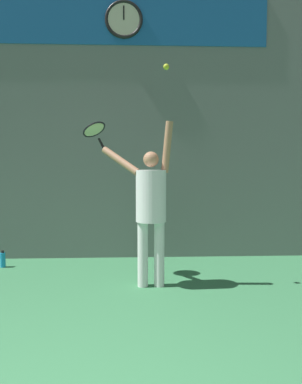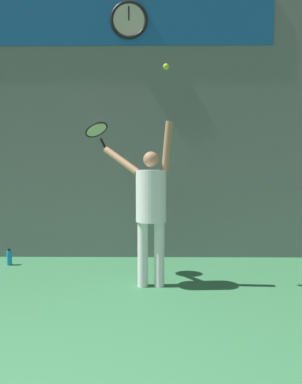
{
  "view_description": "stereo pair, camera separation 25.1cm",
  "coord_description": "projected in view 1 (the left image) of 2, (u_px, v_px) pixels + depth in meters",
  "views": [
    {
      "loc": [
        0.56,
        -1.41,
        1.52
      ],
      "look_at": [
        0.76,
        3.19,
        1.19
      ],
      "focal_mm": 35.0,
      "sensor_mm": 36.0,
      "label": 1
    },
    {
      "loc": [
        0.81,
        -1.42,
        1.52
      ],
      "look_at": [
        0.76,
        3.19,
        1.19
      ],
      "focal_mm": 35.0,
      "sensor_mm": 36.0,
      "label": 2
    }
  ],
  "objects": [
    {
      "name": "tennis_racket",
      "position": [
        95.0,
        130.0,
        4.99
      ],
      "size": [
        0.42,
        0.43,
        0.38
      ],
      "color": "black"
    },
    {
      "name": "tennis_ball",
      "position": [
        166.0,
        67.0,
        4.47
      ],
      "size": [
        0.07,
        0.07,
        0.07
      ],
      "color": "#CCDB2D"
    },
    {
      "name": "tennis_player",
      "position": [
        150.0,
        203.0,
        4.63
      ],
      "size": [
        0.93,
        0.58,
        2.05
      ],
      "color": "white",
      "rests_on": "ground_plane"
    },
    {
      "name": "water_bottle",
      "position": [
        3.0,
        260.0,
        5.56
      ],
      "size": [
        0.08,
        0.08,
        0.25
      ],
      "color": "#198CCC",
      "rests_on": "ground_plane"
    },
    {
      "name": "back_wall",
      "position": [
        100.0,
        104.0,
        6.01
      ],
      "size": [
        18.0,
        0.1,
        5.0
      ],
      "color": "slate",
      "rests_on": "ground_plane"
    },
    {
      "name": "scoreboard_clock",
      "position": [
        124.0,
        19.0,
        5.86
      ],
      "size": [
        0.6,
        0.05,
        0.6
      ],
      "color": "beige"
    },
    {
      "name": "sponsor_banner",
      "position": [
        98.0,
        19.0,
        5.86
      ],
      "size": [
        5.36,
        0.02,
        0.77
      ],
      "color": "#195B9E"
    }
  ]
}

